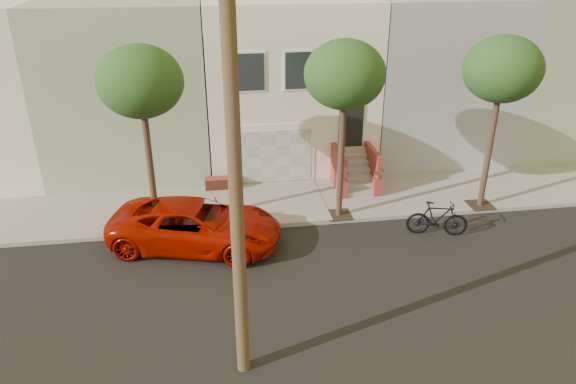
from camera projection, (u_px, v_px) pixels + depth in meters
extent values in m
plane|color=black|center=(336.00, 281.00, 16.12)|extent=(90.00, 90.00, 0.00)
cube|color=gray|center=(305.00, 201.00, 20.88)|extent=(40.00, 3.70, 0.15)
cube|color=beige|center=(283.00, 75.00, 24.59)|extent=(7.00, 8.00, 7.00)
cube|color=gray|center=(131.00, 81.00, 23.69)|extent=(6.50, 8.00, 7.00)
cube|color=#969A9E|center=(425.00, 71.00, 25.50)|extent=(6.50, 8.00, 7.00)
cube|color=gray|center=(551.00, 66.00, 26.36)|extent=(6.50, 8.00, 7.00)
cube|color=white|center=(275.00, 153.00, 21.87)|extent=(3.20, 0.12, 2.50)
cube|color=#BCBCB7|center=(276.00, 156.00, 21.86)|extent=(2.90, 0.06, 2.20)
cube|color=gray|center=(282.00, 201.00, 20.72)|extent=(3.20, 3.70, 0.02)
cube|color=brown|center=(223.00, 183.00, 21.73)|extent=(1.40, 0.45, 0.44)
cube|color=black|center=(351.00, 123.00, 21.75)|extent=(1.00, 0.06, 2.00)
cube|color=#3F4751|center=(251.00, 72.00, 20.28)|extent=(1.00, 0.06, 1.40)
cube|color=white|center=(251.00, 72.00, 20.29)|extent=(1.15, 0.05, 1.55)
cube|color=#3F4751|center=(298.00, 70.00, 20.52)|extent=(1.00, 0.06, 1.40)
cube|color=white|center=(298.00, 70.00, 20.53)|extent=(1.15, 0.05, 1.55)
cube|color=#3F4751|center=(344.00, 69.00, 20.76)|extent=(1.00, 0.06, 1.40)
cube|color=white|center=(344.00, 69.00, 20.77)|extent=(1.15, 0.05, 1.55)
cube|color=gray|center=(360.00, 193.00, 21.12)|extent=(1.20, 0.28, 0.20)
cube|color=gray|center=(358.00, 186.00, 21.29)|extent=(1.20, 0.28, 0.20)
cube|color=gray|center=(357.00, 178.00, 21.45)|extent=(1.20, 0.28, 0.20)
cube|color=gray|center=(355.00, 171.00, 21.62)|extent=(1.20, 0.28, 0.20)
cube|color=gray|center=(353.00, 164.00, 21.78)|extent=(1.20, 0.28, 0.20)
cube|color=gray|center=(352.00, 157.00, 21.95)|extent=(1.20, 0.28, 0.20)
cube|color=gray|center=(350.00, 150.00, 22.12)|extent=(1.20, 0.28, 0.20)
cube|color=maroon|center=(338.00, 170.00, 21.48)|extent=(0.18, 1.96, 1.60)
cube|color=maroon|center=(372.00, 168.00, 21.67)|extent=(0.18, 1.96, 1.60)
cube|color=maroon|center=(343.00, 189.00, 20.89)|extent=(0.35, 0.35, 0.70)
imported|color=#1C4619|center=(344.00, 175.00, 20.64)|extent=(0.40, 0.35, 0.45)
cube|color=maroon|center=(378.00, 187.00, 21.07)|extent=(0.35, 0.35, 0.70)
imported|color=#1C4619|center=(379.00, 173.00, 20.83)|extent=(0.41, 0.35, 0.45)
cube|color=#2D2116|center=(157.00, 227.00, 18.81)|extent=(0.90, 0.90, 0.02)
cylinder|color=#342317|center=(151.00, 172.00, 17.92)|extent=(0.22, 0.22, 4.20)
ellipsoid|color=#1C4619|center=(140.00, 82.00, 16.62)|extent=(2.70, 2.57, 2.29)
cube|color=#2D2116|center=(339.00, 215.00, 19.68)|extent=(0.90, 0.90, 0.02)
cylinder|color=#342317|center=(341.00, 161.00, 18.79)|extent=(0.22, 0.22, 4.20)
ellipsoid|color=#1C4619|center=(345.00, 75.00, 17.49)|extent=(2.70, 2.57, 2.29)
cube|color=#2D2116|center=(480.00, 205.00, 20.41)|extent=(0.90, 0.90, 0.02)
cylinder|color=#342317|center=(489.00, 153.00, 19.52)|extent=(0.22, 0.22, 4.20)
ellipsoid|color=#1C4619|center=(503.00, 69.00, 18.22)|extent=(2.70, 2.57, 2.29)
cylinder|color=#4A3322|center=(235.00, 176.00, 10.73)|extent=(0.30, 0.30, 10.00)
imported|color=#A10F01|center=(196.00, 225.00, 17.67)|extent=(6.06, 3.93, 1.55)
imported|color=black|center=(437.00, 218.00, 18.41)|extent=(2.15, 1.08, 1.25)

